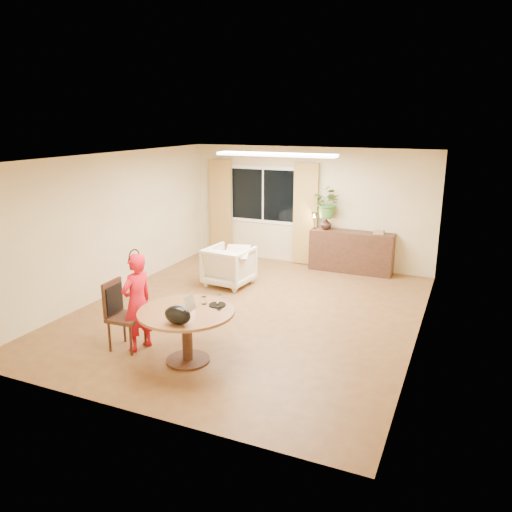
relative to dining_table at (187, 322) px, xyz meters
The scene contains 24 objects.
floor 2.03m from the dining_table, 89.46° to the left, with size 6.50×6.50×0.00m, color brown.
ceiling 2.80m from the dining_table, 89.46° to the left, with size 6.50×6.50×0.00m, color white.
wall_back 5.24m from the dining_table, 89.80° to the left, with size 5.50×5.50×0.00m, color tan.
wall_left 3.43m from the dining_table, 144.59° to the left, with size 6.50×6.50×0.00m, color tan.
wall_right 3.46m from the dining_table, 35.05° to the left, with size 6.50×6.50×0.00m, color tan.
window 5.37m from the dining_table, 101.81° to the left, with size 1.70×0.03×1.30m.
curtain_left 5.55m from the dining_table, 112.69° to the left, with size 0.55×0.08×2.25m, color olive.
curtain_right 5.13m from the dining_table, 90.36° to the left, with size 0.55×0.08×2.25m, color olive.
ceiling_panel 3.72m from the dining_table, 89.67° to the left, with size 2.20×0.35×0.05m, color white.
dining_table is the anchor object (origin of this frame).
dining_chair 0.99m from the dining_table, behind, with size 0.48×0.44×1.00m, color black, non-canonical shape.
child 0.84m from the dining_table, behind, with size 0.34×0.51×1.41m, color #B9170E.
laptop 0.29m from the dining_table, 165.63° to the left, with size 0.33×0.22×0.22m, color #B7B7BC, non-canonical shape.
tumbler 0.39m from the dining_table, 72.87° to the left, with size 0.07×0.07×0.10m, color white, non-canonical shape.
wine_glass 0.51m from the dining_table, 28.32° to the left, with size 0.07×0.07×0.21m, color white, non-canonical shape.
pot_lid 0.47m from the dining_table, 47.89° to the left, with size 0.23×0.23×0.04m, color white, non-canonical shape.
handbag 0.53m from the dining_table, 71.25° to the right, with size 0.36×0.21×0.24m, color black, non-canonical shape.
armchair 3.26m from the dining_table, 106.62° to the left, with size 0.83×0.85×0.78m, color beige.
throw 3.13m from the dining_table, 103.25° to the left, with size 0.45×0.55×0.03m, color beige, non-canonical shape.
sideboard 5.07m from the dining_table, 77.94° to the left, with size 1.76×0.43×0.88m, color black.
vase 4.99m from the dining_table, 84.40° to the left, with size 0.24×0.24×0.25m, color black.
bouquet 5.06m from the dining_table, 84.01° to the left, with size 0.59×0.51×0.66m, color #3A6927.
book_stack 5.22m from the dining_table, 71.95° to the left, with size 0.22×0.16×0.09m, color olive, non-canonical shape.
desk_lamp 4.93m from the dining_table, 87.28° to the left, with size 0.15×0.15×0.37m, color black, non-canonical shape.
Camera 1 is at (3.30, -7.21, 3.19)m, focal length 35.00 mm.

